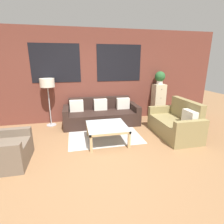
{
  "coord_description": "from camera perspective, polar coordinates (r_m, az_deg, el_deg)",
  "views": [
    {
      "loc": [
        -0.48,
        -3.09,
        1.87
      ],
      "look_at": [
        0.48,
        1.3,
        0.55
      ],
      "focal_mm": 28.0,
      "sensor_mm": 36.0,
      "label": 1
    }
  ],
  "objects": [
    {
      "name": "ground_plane",
      "position": [
        3.64,
        -3.11,
        -14.56
      ],
      "size": [
        16.0,
        16.0,
        0.0
      ],
      "primitive_type": "plane",
      "color": "#8E6642"
    },
    {
      "name": "wall_back_brick",
      "position": [
        5.57,
        -7.54,
        11.48
      ],
      "size": [
        8.4,
        0.09,
        2.8
      ],
      "color": "brown",
      "rests_on": "ground_plane"
    },
    {
      "name": "rug",
      "position": [
        4.77,
        -2.91,
        -6.68
      ],
      "size": [
        1.82,
        1.76,
        0.0
      ],
      "color": "#BCB7B2",
      "rests_on": "ground_plane"
    },
    {
      "name": "couch_dark",
      "position": [
        5.34,
        -3.51,
        -0.94
      ],
      "size": [
        2.23,
        0.88,
        0.78
      ],
      "color": "black",
      "rests_on": "ground_plane"
    },
    {
      "name": "settee_vintage",
      "position": [
        4.79,
        20.12,
        -3.67
      ],
      "size": [
        0.8,
        1.46,
        0.92
      ],
      "color": "olive",
      "rests_on": "ground_plane"
    },
    {
      "name": "armchair_corner",
      "position": [
        3.87,
        -32.11,
        -10.61
      ],
      "size": [
        0.8,
        0.88,
        0.84
      ],
      "color": "#6B5B4C",
      "rests_on": "ground_plane"
    },
    {
      "name": "coffee_table",
      "position": [
        4.14,
        -1.7,
        -5.15
      ],
      "size": [
        0.92,
        0.92,
        0.41
      ],
      "color": "silver",
      "rests_on": "ground_plane"
    },
    {
      "name": "floor_lamp",
      "position": [
        5.32,
        -20.34,
        8.3
      ],
      "size": [
        0.41,
        0.41,
        1.4
      ],
      "color": "#B2B2B7",
      "rests_on": "ground_plane"
    },
    {
      "name": "drawer_cabinet",
      "position": [
        6.09,
        14.84,
        3.46
      ],
      "size": [
        0.38,
        0.36,
        1.13
      ],
      "color": "#C6B793",
      "rests_on": "ground_plane"
    },
    {
      "name": "potted_plant",
      "position": [
        5.97,
        15.41,
        10.92
      ],
      "size": [
        0.33,
        0.33,
        0.42
      ],
      "color": "silver",
      "rests_on": "drawer_cabinet"
    }
  ]
}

